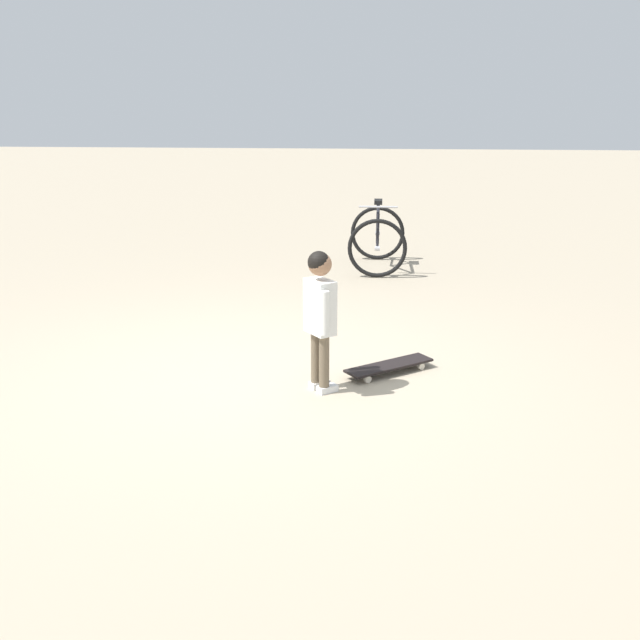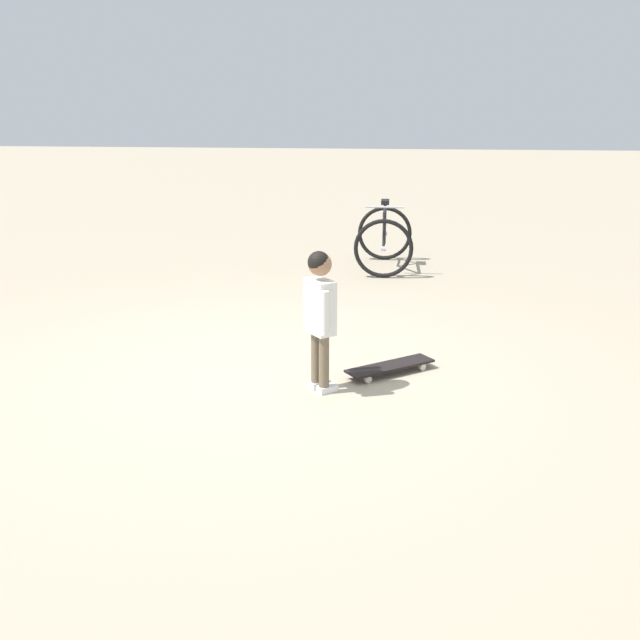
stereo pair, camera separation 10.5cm
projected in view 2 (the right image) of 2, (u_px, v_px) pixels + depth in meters
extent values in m
plane|color=tan|center=(252.00, 374.00, 5.91)|extent=(50.00, 50.00, 0.00)
cylinder|color=brown|center=(316.00, 358.00, 5.57)|extent=(0.08, 0.08, 0.42)
cube|color=white|center=(319.00, 384.00, 5.65)|extent=(0.17, 0.16, 0.05)
cylinder|color=brown|center=(324.00, 362.00, 5.48)|extent=(0.08, 0.08, 0.42)
cube|color=white|center=(327.00, 389.00, 5.56)|extent=(0.17, 0.16, 0.05)
cube|color=white|center=(320.00, 307.00, 5.41)|extent=(0.26, 0.28, 0.40)
cylinder|color=white|center=(320.00, 300.00, 5.58)|extent=(0.06, 0.06, 0.32)
cylinder|color=white|center=(325.00, 313.00, 5.25)|extent=(0.06, 0.06, 0.32)
sphere|color=#9E7051|center=(320.00, 264.00, 5.32)|extent=(0.17, 0.17, 0.17)
sphere|color=black|center=(319.00, 262.00, 5.31)|extent=(0.16, 0.16, 0.16)
cube|color=black|center=(390.00, 366.00, 5.91)|extent=(0.72, 0.61, 0.02)
cube|color=#B7B7BC|center=(416.00, 362.00, 6.05)|extent=(0.09, 0.11, 0.02)
cube|color=#B7B7BC|center=(363.00, 374.00, 5.78)|extent=(0.09, 0.11, 0.02)
cylinder|color=beige|center=(411.00, 361.00, 6.11)|extent=(0.06, 0.06, 0.06)
cylinder|color=beige|center=(422.00, 367.00, 5.99)|extent=(0.06, 0.06, 0.06)
cylinder|color=beige|center=(357.00, 374.00, 5.85)|extent=(0.06, 0.06, 0.06)
cylinder|color=beige|center=(368.00, 380.00, 5.73)|extent=(0.06, 0.06, 0.06)
torus|color=black|center=(383.00, 249.00, 8.90)|extent=(0.71, 0.05, 0.71)
torus|color=black|center=(385.00, 233.00, 9.87)|extent=(0.71, 0.05, 0.71)
cylinder|color=#B7B7BC|center=(383.00, 249.00, 8.90)|extent=(0.06, 0.06, 0.06)
cylinder|color=#B7B7BC|center=(385.00, 233.00, 9.87)|extent=(0.06, 0.06, 0.06)
cylinder|color=black|center=(384.00, 229.00, 9.18)|extent=(0.04, 0.52, 0.48)
cylinder|color=black|center=(385.00, 211.00, 9.16)|extent=(0.04, 0.59, 0.06)
cylinder|color=black|center=(385.00, 224.00, 9.46)|extent=(0.04, 0.14, 0.48)
cylinder|color=black|center=(384.00, 238.00, 9.68)|extent=(0.03, 0.43, 0.08)
cylinder|color=black|center=(385.00, 221.00, 9.66)|extent=(0.03, 0.35, 0.40)
cylinder|color=black|center=(384.00, 231.00, 8.89)|extent=(0.03, 0.13, 0.41)
cube|color=black|center=(385.00, 202.00, 9.43)|extent=(0.10, 0.22, 0.05)
cylinder|color=#B7B7BC|center=(385.00, 207.00, 8.86)|extent=(0.46, 0.03, 0.02)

